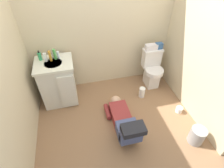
# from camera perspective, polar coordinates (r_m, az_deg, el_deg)

# --- Properties ---
(ground_plane) EXTENTS (3.03, 3.01, 0.04)m
(ground_plane) POSITION_cam_1_polar(r_m,az_deg,el_deg) (3.05, 1.10, -11.03)
(ground_plane) COLOR #8A6444
(wall_back) EXTENTS (2.69, 0.08, 2.40)m
(wall_back) POSITION_cam_1_polar(r_m,az_deg,el_deg) (3.12, -3.70, 18.73)
(wall_back) COLOR beige
(wall_back) RESTS_ON ground_plane
(wall_left) EXTENTS (0.08, 2.01, 2.40)m
(wall_left) POSITION_cam_1_polar(r_m,az_deg,el_deg) (2.30, -31.79, 3.20)
(wall_left) COLOR beige
(wall_left) RESTS_ON ground_plane
(wall_right) EXTENTS (0.08, 2.01, 2.40)m
(wall_right) POSITION_cam_1_polar(r_m,az_deg,el_deg) (2.81, 28.72, 11.04)
(wall_right) COLOR beige
(wall_right) RESTS_ON ground_plane
(toilet) EXTENTS (0.36, 0.46, 0.75)m
(toilet) POSITION_cam_1_polar(r_m,az_deg,el_deg) (3.51, 12.85, 4.84)
(toilet) COLOR silver
(toilet) RESTS_ON ground_plane
(vanity_cabinet) EXTENTS (0.60, 0.53, 0.82)m
(vanity_cabinet) POSITION_cam_1_polar(r_m,az_deg,el_deg) (3.18, -17.03, 0.69)
(vanity_cabinet) COLOR beige
(vanity_cabinet) RESTS_ON ground_plane
(faucet) EXTENTS (0.02, 0.02, 0.10)m
(faucet) POSITION_cam_1_polar(r_m,az_deg,el_deg) (3.04, -18.79, 8.90)
(faucet) COLOR silver
(faucet) RESTS_ON vanity_cabinet
(person_plumber) EXTENTS (0.39, 1.06, 0.52)m
(person_plumber) POSITION_cam_1_polar(r_m,az_deg,el_deg) (2.77, 3.87, -11.93)
(person_plumber) COLOR maroon
(person_plumber) RESTS_ON ground_plane
(tissue_box) EXTENTS (0.22, 0.11, 0.10)m
(tissue_box) POSITION_cam_1_polar(r_m,az_deg,el_deg) (3.33, 12.62, 11.65)
(tissue_box) COLOR silver
(tissue_box) RESTS_ON toilet
(toiletry_bag) EXTENTS (0.12, 0.09, 0.11)m
(toiletry_bag) POSITION_cam_1_polar(r_m,az_deg,el_deg) (3.39, 14.99, 11.91)
(toiletry_bag) COLOR #33598C
(toiletry_bag) RESTS_ON toilet
(soap_dispenser) EXTENTS (0.06, 0.06, 0.17)m
(soap_dispenser) POSITION_cam_1_polar(r_m,az_deg,el_deg) (3.04, -22.40, 8.33)
(soap_dispenser) COLOR #34A060
(soap_dispenser) RESTS_ON vanity_cabinet
(bottle_white) EXTENTS (0.05, 0.05, 0.14)m
(bottle_white) POSITION_cam_1_polar(r_m,az_deg,el_deg) (2.98, -20.84, 8.09)
(bottle_white) COLOR white
(bottle_white) RESTS_ON vanity_cabinet
(bottle_amber) EXTENTS (0.04, 0.04, 0.17)m
(bottle_amber) POSITION_cam_1_polar(r_m,az_deg,el_deg) (2.95, -19.46, 8.57)
(bottle_amber) COLOR #C48627
(bottle_amber) RESTS_ON vanity_cabinet
(bottle_green) EXTENTS (0.05, 0.05, 0.18)m
(bottle_green) POSITION_cam_1_polar(r_m,az_deg,el_deg) (2.97, -18.12, 9.15)
(bottle_green) COLOR #489D48
(bottle_green) RESTS_ON vanity_cabinet
(bottle_clear) EXTENTS (0.04, 0.04, 0.12)m
(bottle_clear) POSITION_cam_1_polar(r_m,az_deg,el_deg) (3.00, -17.05, 9.01)
(bottle_clear) COLOR silver
(bottle_clear) RESTS_ON vanity_cabinet
(trash_can) EXTENTS (0.22, 0.22, 0.27)m
(trash_can) POSITION_cam_1_polar(r_m,az_deg,el_deg) (2.95, 25.85, -14.81)
(trash_can) COLOR gray
(trash_can) RESTS_ON ground_plane
(paper_towel_roll) EXTENTS (0.11, 0.11, 0.20)m
(paper_towel_roll) POSITION_cam_1_polar(r_m,az_deg,el_deg) (3.35, 9.68, -2.67)
(paper_towel_roll) COLOR white
(paper_towel_roll) RESTS_ON ground_plane
(toilet_paper_roll) EXTENTS (0.11, 0.11, 0.10)m
(toilet_paper_roll) POSITION_cam_1_polar(r_m,az_deg,el_deg) (3.29, 20.94, -7.76)
(toilet_paper_roll) COLOR white
(toilet_paper_roll) RESTS_ON ground_plane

